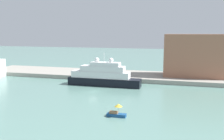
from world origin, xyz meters
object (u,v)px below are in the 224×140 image
(large_yacht, at_px, (103,76))
(harbor_building, at_px, (195,55))
(small_motorboat, at_px, (117,112))
(person_figure, at_px, (96,72))
(mooring_bollard, at_px, (107,76))
(parked_car, at_px, (86,71))

(large_yacht, relative_size, harbor_building, 1.14)
(small_motorboat, height_order, harbor_building, harbor_building)
(harbor_building, xyz_separation_m, person_figure, (-36.69, -5.43, -6.91))
(small_motorboat, bearing_deg, mooring_bollard, 109.63)
(small_motorboat, distance_m, parked_car, 49.74)
(small_motorboat, height_order, person_figure, person_figure)
(harbor_building, height_order, person_figure, harbor_building)
(person_figure, relative_size, mooring_bollard, 2.68)
(harbor_building, bearing_deg, parked_car, -176.11)
(mooring_bollard, bearing_deg, harbor_building, 18.40)
(mooring_bollard, bearing_deg, person_figure, 142.47)
(small_motorboat, bearing_deg, harbor_building, 69.13)
(parked_car, xyz_separation_m, person_figure, (5.17, -2.58, 0.24))
(harbor_building, relative_size, person_figure, 11.88)
(large_yacht, bearing_deg, person_figure, 119.14)
(person_figure, xyz_separation_m, mooring_bollard, (6.15, -4.73, -0.51))
(large_yacht, height_order, small_motorboat, large_yacht)
(harbor_building, bearing_deg, person_figure, -171.58)
(parked_car, height_order, person_figure, person_figure)
(parked_car, height_order, mooring_bollard, parked_car)
(harbor_building, bearing_deg, small_motorboat, -110.87)
(small_motorboat, xyz_separation_m, parked_car, (-24.21, 43.43, 1.13))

